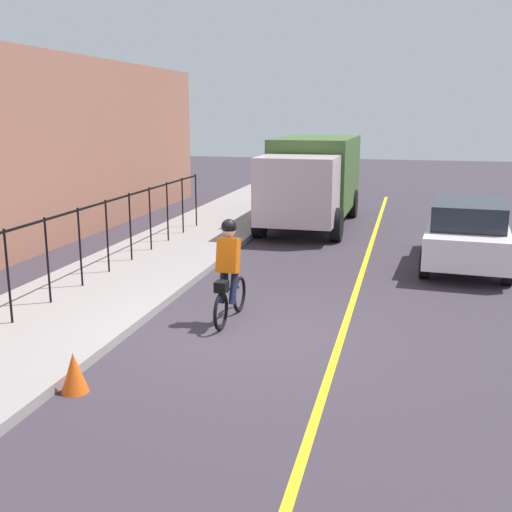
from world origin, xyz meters
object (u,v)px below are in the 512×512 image
at_px(cyclist_lead, 229,272).
at_px(traffic_cone_near, 229,259).
at_px(patrol_sedan, 467,232).
at_px(traffic_cone_far, 74,372).
at_px(box_truck_background, 313,177).

height_order(cyclist_lead, traffic_cone_near, cyclist_lead).
xyz_separation_m(patrol_sedan, traffic_cone_near, (-1.58, 5.40, -0.58)).
xyz_separation_m(cyclist_lead, traffic_cone_far, (-3.20, 1.18, -0.64)).
bearing_deg(patrol_sedan, traffic_cone_far, 151.33).
bearing_deg(box_truck_background, cyclist_lead, 1.16).
bearing_deg(traffic_cone_far, patrol_sedan, -33.17).
bearing_deg(traffic_cone_near, patrol_sedan, -73.68).
bearing_deg(traffic_cone_near, cyclist_lead, -163.89).
height_order(cyclist_lead, box_truck_background, box_truck_background).
xyz_separation_m(cyclist_lead, box_truck_background, (9.96, 0.09, 0.64)).
height_order(patrol_sedan, box_truck_background, box_truck_background).
bearing_deg(traffic_cone_near, box_truck_background, -8.76).
relative_size(box_truck_background, traffic_cone_near, 13.93).
relative_size(cyclist_lead, traffic_cone_far, 3.34).
relative_size(patrol_sedan, box_truck_background, 0.67).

